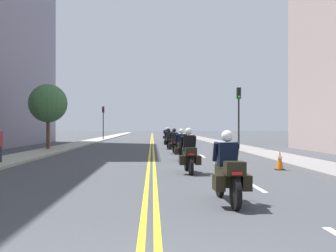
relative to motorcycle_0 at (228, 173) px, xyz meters
The scene contains 18 objects.
ground_plane 42.72m from the motorcycle_0, 92.27° to the left, with size 264.00×264.00×0.00m, color #3F4146.
sidewalk_left 43.56m from the motorcycle_0, 101.53° to the left, with size 2.27×144.00×0.12m, color #A2A494.
sidewalk_right 43.01m from the motorcycle_0, 82.90° to the left, with size 2.27×144.00×0.12m, color gray.
centreline_yellow_inner 42.72m from the motorcycle_0, 92.43° to the left, with size 0.12×132.00×0.01m, color yellow.
centreline_yellow_outer 42.71m from the motorcycle_0, 92.11° to the left, with size 0.12×132.00×0.01m, color yellow.
lane_dashes_white 23.72m from the motorcycle_0, 86.99° to the left, with size 0.14×56.40×0.01m.
motorcycle_0 is the anchor object (origin of this frame).
motorcycle_1 5.97m from the motorcycle_0, 93.06° to the left, with size 0.77×2.13×1.65m.
motorcycle_2 11.62m from the motorcycle_0, 90.87° to the left, with size 0.76×2.08×1.61m.
motorcycle_3 17.05m from the motorcycle_0, 90.86° to the left, with size 0.76×2.27×1.61m.
motorcycle_4 22.17m from the motorcycle_0, 91.04° to the left, with size 0.78×2.12×1.60m.
motorcycle_5 27.96m from the motorcycle_0, 90.15° to the left, with size 0.76×2.20×1.56m.
motorcycle_6 33.26m from the motorcycle_0, 90.08° to the left, with size 0.76×2.25×1.66m.
motorcycle_7 38.42m from the motorcycle_0, 90.09° to the left, with size 0.78×2.30×1.62m.
traffic_cone_0 7.73m from the motorcycle_0, 64.31° to the left, with size 0.35×0.35×0.77m.
traffic_light_near 20.94m from the motorcycle_0, 77.27° to the left, with size 0.28×0.38×4.54m.
traffic_light_far 44.44m from the motorcycle_0, 100.34° to the left, with size 0.28×0.38×4.36m.
street_tree_0 22.96m from the motorcycle_0, 113.79° to the left, with size 2.77×2.77×4.80m.
Camera 1 is at (0.04, -3.46, 1.67)m, focal length 43.46 mm.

